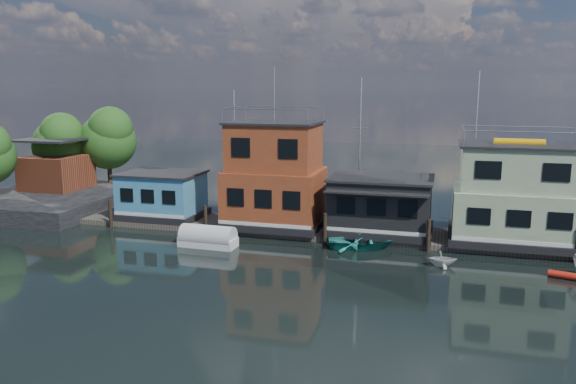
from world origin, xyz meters
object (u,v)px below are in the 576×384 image
(dinghy_teal, at_px, (360,242))
(tarp_runabout, at_px, (208,238))
(houseboat_green, at_px, (515,196))
(dinghy_white, at_px, (442,258))
(red_kayak, at_px, (576,277))
(houseboat_red, at_px, (275,177))
(houseboat_blue, at_px, (162,195))
(houseboat_dark, at_px, (381,205))

(dinghy_teal, distance_m, tarp_runabout, 10.41)
(houseboat_green, distance_m, dinghy_white, 7.92)
(dinghy_white, bearing_deg, red_kayak, -104.10)
(houseboat_red, bearing_deg, dinghy_teal, -24.82)
(houseboat_blue, distance_m, tarp_runabout, 8.69)
(houseboat_blue, xyz_separation_m, houseboat_red, (9.50, 0.00, 1.90))
(houseboat_dark, distance_m, houseboat_green, 9.07)
(houseboat_red, distance_m, dinghy_white, 14.13)
(red_kayak, height_order, tarp_runabout, tarp_runabout)
(houseboat_red, bearing_deg, tarp_runabout, -118.65)
(dinghy_teal, bearing_deg, houseboat_red, 52.02)
(houseboat_green, distance_m, red_kayak, 7.71)
(houseboat_blue, height_order, houseboat_red, houseboat_red)
(red_kayak, height_order, dinghy_white, dinghy_white)
(dinghy_teal, relative_size, dinghy_white, 2.39)
(houseboat_green, bearing_deg, tarp_runabout, -164.33)
(houseboat_blue, bearing_deg, dinghy_teal, -11.15)
(houseboat_blue, xyz_separation_m, red_kayak, (29.31, -6.35, -1.99))
(dinghy_white, height_order, tarp_runabout, tarp_runabout)
(dinghy_white, xyz_separation_m, tarp_runabout, (-15.49, 0.06, 0.11))
(houseboat_blue, bearing_deg, tarp_runabout, -41.25)
(houseboat_dark, xyz_separation_m, dinghy_teal, (-0.94, -3.24, -1.96))
(dinghy_teal, bearing_deg, houseboat_dark, -29.37)
(dinghy_white, distance_m, tarp_runabout, 15.50)
(houseboat_blue, height_order, tarp_runabout, houseboat_blue)
(houseboat_red, relative_size, dinghy_teal, 2.69)
(houseboat_red, distance_m, red_kayak, 21.16)
(dinghy_teal, distance_m, dinghy_white, 5.88)
(houseboat_dark, xyz_separation_m, houseboat_green, (9.00, 0.02, 1.13))
(houseboat_dark, distance_m, tarp_runabout, 12.55)
(houseboat_red, relative_size, tarp_runabout, 2.96)
(dinghy_teal, bearing_deg, houseboat_blue, 65.69)
(houseboat_red, distance_m, tarp_runabout, 7.31)
(dinghy_teal, bearing_deg, red_kayak, -116.78)
(houseboat_green, relative_size, dinghy_white, 4.57)
(houseboat_blue, distance_m, red_kayak, 30.05)
(red_kayak, distance_m, tarp_runabout, 22.90)
(houseboat_dark, height_order, dinghy_teal, houseboat_dark)
(houseboat_blue, relative_size, tarp_runabout, 1.60)
(houseboat_red, relative_size, dinghy_white, 6.45)
(houseboat_blue, bearing_deg, dinghy_white, -14.55)
(dinghy_teal, xyz_separation_m, dinghy_white, (5.36, -2.43, 0.03))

